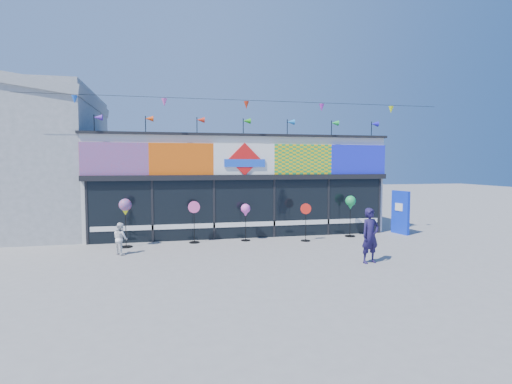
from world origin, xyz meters
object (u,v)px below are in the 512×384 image
object	(u,v)px
spinner_1	(194,221)
spinner_3	(306,221)
spinner_0	(125,208)
adult_man	(370,236)
spinner_4	(350,204)
blue_sign	(400,212)
child	(121,238)
spinner_2	(246,211)

from	to	relation	value
spinner_1	spinner_3	world-z (taller)	spinner_1
spinner_0	adult_man	size ratio (longest dim) A/B	1.05
spinner_4	adult_man	xyz separation A→B (m)	(-1.34, -4.11, -0.51)
blue_sign	adult_man	size ratio (longest dim) A/B	1.11
blue_sign	child	distance (m)	11.08
spinner_2	blue_sign	bearing A→B (deg)	0.86
adult_man	child	xyz separation A→B (m)	(-7.31, 2.76, -0.29)
blue_sign	spinner_0	xyz separation A→B (m)	(-10.92, -0.38, 0.46)
spinner_3	blue_sign	bearing A→B (deg)	8.47
adult_man	child	distance (m)	7.82
spinner_1	spinner_2	bearing A→B (deg)	-0.11
spinner_1	blue_sign	bearing A→B (deg)	0.64
blue_sign	spinner_1	bearing A→B (deg)	168.03
spinner_0	spinner_3	bearing A→B (deg)	-2.36
spinner_4	spinner_3	bearing A→B (deg)	-165.89
spinner_3	child	world-z (taller)	spinner_3
spinner_4	child	xyz separation A→B (m)	(-8.65, -1.36, -0.80)
blue_sign	spinner_4	distance (m)	2.36
adult_man	spinner_4	bearing A→B (deg)	59.63
spinner_2	adult_man	xyz separation A→B (m)	(2.93, -4.15, -0.32)
blue_sign	spinner_3	size ratio (longest dim) A/B	1.26
spinner_2	spinner_4	world-z (taller)	spinner_4
spinner_2	spinner_1	bearing A→B (deg)	179.89
spinner_4	adult_man	distance (m)	4.35
spinner_0	spinner_1	distance (m)	2.47
blue_sign	spinner_1	world-z (taller)	blue_sign
spinner_3	child	bearing A→B (deg)	-172.77
spinner_1	adult_man	world-z (taller)	adult_man
spinner_2	child	bearing A→B (deg)	-162.38
child	spinner_3	bearing A→B (deg)	-118.25
spinner_2	child	distance (m)	4.63
spinner_0	child	bearing A→B (deg)	-92.86
spinner_0	spinner_4	size ratio (longest dim) A/B	1.04
blue_sign	spinner_0	bearing A→B (deg)	169.41
child	spinner_1	bearing A→B (deg)	-95.78
blue_sign	child	bearing A→B (deg)	175.12
spinner_1	spinner_4	world-z (taller)	spinner_4
spinner_4	blue_sign	bearing A→B (deg)	3.29
spinner_3	spinner_0	bearing A→B (deg)	177.64
spinner_2	adult_man	world-z (taller)	adult_man
blue_sign	child	size ratio (longest dim) A/B	1.74
blue_sign	spinner_4	world-z (taller)	blue_sign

